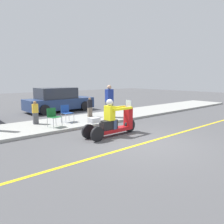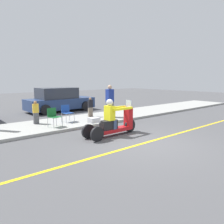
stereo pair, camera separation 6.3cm
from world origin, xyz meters
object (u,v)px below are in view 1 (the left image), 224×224
motorcycle_trike (112,123)px  spectator_with_child (35,113)px  spectator_by_tree (90,108)px  folding_chair_curbside (66,112)px  parked_car_lot_left (58,100)px  spectator_end_of_line (109,102)px  folding_chair_set_back (53,115)px

motorcycle_trike → spectator_with_child: bearing=114.3°
spectator_by_tree → folding_chair_curbside: spectator_by_tree is taller
motorcycle_trike → spectator_with_child: motorcycle_trike is taller
parked_car_lot_left → spectator_end_of_line: bearing=-81.0°
spectator_end_of_line → spectator_with_child: spectator_end_of_line is taller
folding_chair_curbside → parked_car_lot_left: 4.51m
folding_chair_set_back → parked_car_lot_left: size_ratio=0.18×
motorcycle_trike → spectator_by_tree: bearing=68.2°
motorcycle_trike → folding_chair_curbside: 3.08m
spectator_with_child → parked_car_lot_left: parked_car_lot_left is taller
motorcycle_trike → folding_chair_curbside: motorcycle_trike is taller
spectator_with_child → folding_chair_curbside: spectator_with_child is taller
folding_chair_curbside → parked_car_lot_left: size_ratio=0.18×
spectator_with_child → spectator_by_tree: bearing=-1.1°
spectator_end_of_line → spectator_with_child: bearing=167.3°
motorcycle_trike → spectator_end_of_line: bearing=51.8°
folding_chair_set_back → folding_chair_curbside: 1.16m
spectator_by_tree → parked_car_lot_left: bearing=89.7°
spectator_end_of_line → folding_chair_curbside: size_ratio=2.13×
spectator_end_of_line → spectator_with_child: 3.86m
motorcycle_trike → folding_chair_set_back: size_ratio=2.97×
spectator_by_tree → spectator_with_child: size_ratio=0.99×
motorcycle_trike → spectator_by_tree: (1.40, 3.51, 0.11)m
motorcycle_trike → folding_chair_curbside: bearing=95.3°
motorcycle_trike → spectator_with_child: size_ratio=2.27×
spectator_with_child → parked_car_lot_left: bearing=50.4°
folding_chair_curbside → parked_car_lot_left: parked_car_lot_left is taller
spectator_end_of_line → spectator_by_tree: size_ratio=1.64×
folding_chair_curbside → spectator_with_child: bearing=159.3°
spectator_with_child → motorcycle_trike: bearing=-65.7°
motorcycle_trike → spectator_end_of_line: 3.49m
spectator_by_tree → parked_car_lot_left: 3.73m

